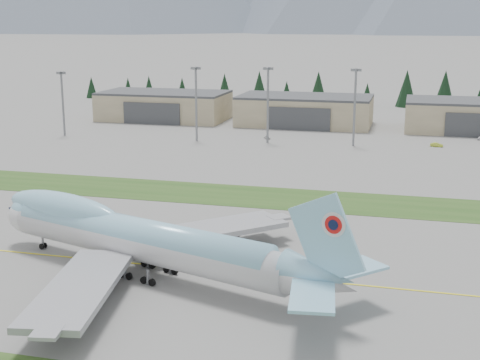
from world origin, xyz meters
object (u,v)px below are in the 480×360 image
(hangar_center, at_px, (305,110))
(service_vehicle_a, at_px, (267,139))
(hangar_right, at_px, (477,116))
(hangar_left, at_px, (164,106))
(boeing_747_freighter, at_px, (139,238))
(service_vehicle_b, at_px, (437,147))

(hangar_center, bearing_deg, service_vehicle_a, -101.95)
(hangar_right, bearing_deg, hangar_left, 180.00)
(service_vehicle_a, bearing_deg, hangar_left, 115.04)
(boeing_747_freighter, distance_m, hangar_left, 163.20)
(boeing_747_freighter, xyz_separation_m, service_vehicle_a, (-6.58, 120.86, -5.70))
(hangar_center, xyz_separation_m, hangar_right, (60.00, 0.00, 0.00))
(boeing_747_freighter, xyz_separation_m, hangar_right, (60.39, 153.79, -0.31))
(hangar_right, bearing_deg, hangar_center, 180.00)
(boeing_747_freighter, distance_m, hangar_center, 153.79)
(hangar_left, bearing_deg, hangar_right, 0.00)
(service_vehicle_a, distance_m, service_vehicle_b, 53.03)
(hangar_center, distance_m, service_vehicle_b, 57.11)
(hangar_right, distance_m, service_vehicle_b, 36.53)
(hangar_center, distance_m, service_vehicle_a, 34.08)
(boeing_747_freighter, relative_size, service_vehicle_a, 19.57)
(boeing_747_freighter, distance_m, hangar_right, 165.22)
(hangar_right, distance_m, service_vehicle_a, 74.82)
(hangar_center, bearing_deg, service_vehicle_b, -35.89)
(hangar_right, bearing_deg, service_vehicle_a, -153.82)
(boeing_747_freighter, bearing_deg, hangar_left, 127.52)
(hangar_center, relative_size, service_vehicle_a, 14.39)
(hangar_left, bearing_deg, hangar_center, 0.00)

